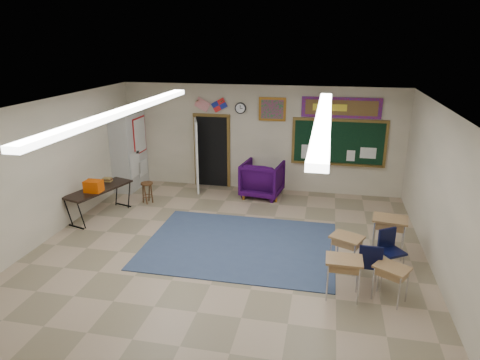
% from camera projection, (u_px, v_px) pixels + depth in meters
% --- Properties ---
extents(floor, '(9.00, 9.00, 0.00)m').
position_uv_depth(floor, '(222.00, 262.00, 8.44)').
color(floor, '#9F876D').
rests_on(floor, ground).
extents(back_wall, '(8.00, 0.04, 3.00)m').
position_uv_depth(back_wall, '(260.00, 139.00, 12.15)').
color(back_wall, beige).
rests_on(back_wall, floor).
extents(front_wall, '(8.00, 0.04, 3.00)m').
position_uv_depth(front_wall, '(96.00, 360.00, 3.79)').
color(front_wall, beige).
rests_on(front_wall, floor).
extents(left_wall, '(0.04, 9.00, 3.00)m').
position_uv_depth(left_wall, '(31.00, 178.00, 8.75)').
color(left_wall, beige).
rests_on(left_wall, floor).
extents(right_wall, '(0.04, 9.00, 3.00)m').
position_uv_depth(right_wall, '(451.00, 207.00, 7.20)').
color(right_wall, beige).
rests_on(right_wall, floor).
extents(ceiling, '(8.00, 9.00, 0.04)m').
position_uv_depth(ceiling, '(219.00, 111.00, 7.50)').
color(ceiling, silver).
rests_on(ceiling, back_wall).
extents(area_rug, '(4.00, 3.00, 0.02)m').
position_uv_depth(area_rug, '(240.00, 245.00, 9.15)').
color(area_rug, '#324360').
rests_on(area_rug, floor).
extents(fluorescent_strips, '(3.86, 6.00, 0.10)m').
position_uv_depth(fluorescent_strips, '(220.00, 114.00, 7.52)').
color(fluorescent_strips, white).
rests_on(fluorescent_strips, ceiling).
extents(doorway, '(1.10, 0.89, 2.16)m').
position_uv_depth(doorway, '(208.00, 152.00, 12.44)').
color(doorway, black).
rests_on(doorway, back_wall).
extents(chalkboard, '(2.55, 0.14, 1.30)m').
position_uv_depth(chalkboard, '(339.00, 144.00, 11.70)').
color(chalkboard, brown).
rests_on(chalkboard, back_wall).
extents(bulletin_board, '(2.10, 0.05, 0.55)m').
position_uv_depth(bulletin_board, '(341.00, 108.00, 11.40)').
color(bulletin_board, '#A5120E').
rests_on(bulletin_board, back_wall).
extents(framed_art_print, '(0.75, 0.05, 0.65)m').
position_uv_depth(framed_art_print, '(272.00, 109.00, 11.79)').
color(framed_art_print, '#935D1C').
rests_on(framed_art_print, back_wall).
extents(wall_clock, '(0.32, 0.05, 0.32)m').
position_uv_depth(wall_clock, '(240.00, 108.00, 11.96)').
color(wall_clock, black).
rests_on(wall_clock, back_wall).
extents(wall_flags, '(1.16, 0.06, 0.70)m').
position_uv_depth(wall_flags, '(211.00, 103.00, 12.06)').
color(wall_flags, red).
rests_on(wall_flags, back_wall).
extents(storage_cabinet, '(0.59, 1.25, 2.20)m').
position_uv_depth(storage_cabinet, '(129.00, 151.00, 12.39)').
color(storage_cabinet, '#A7A6A2').
rests_on(storage_cabinet, floor).
extents(wingback_armchair, '(1.19, 1.21, 0.98)m').
position_uv_depth(wingback_armchair, '(262.00, 179.00, 11.88)').
color(wingback_armchair, '#230534').
rests_on(wingback_armchair, floor).
extents(student_chair_reading, '(0.42, 0.42, 0.75)m').
position_uv_depth(student_chair_reading, '(249.00, 183.00, 11.90)').
color(student_chair_reading, black).
rests_on(student_chair_reading, floor).
extents(student_chair_desk_a, '(0.44, 0.44, 0.87)m').
position_uv_depth(student_chair_desk_a, '(369.00, 264.00, 7.52)').
color(student_chair_desk_a, black).
rests_on(student_chair_desk_a, floor).
extents(student_chair_desk_b, '(0.58, 0.58, 0.84)m').
position_uv_depth(student_chair_desk_b, '(392.00, 253.00, 7.95)').
color(student_chair_desk_b, black).
rests_on(student_chair_desk_b, floor).
extents(student_desk_front_left, '(0.70, 0.63, 0.68)m').
position_uv_depth(student_desk_front_left, '(346.00, 251.00, 8.10)').
color(student_desk_front_left, '#A07E4A').
rests_on(student_desk_front_left, floor).
extents(student_desk_front_right, '(0.74, 0.60, 0.80)m').
position_uv_depth(student_desk_front_right, '(389.00, 234.00, 8.63)').
color(student_desk_front_right, '#A07E4A').
rests_on(student_desk_front_right, floor).
extents(student_desk_back_left, '(0.61, 0.46, 0.73)m').
position_uv_depth(student_desk_back_left, '(343.00, 276.00, 7.20)').
color(student_desk_back_left, '#A07E4A').
rests_on(student_desk_back_left, floor).
extents(student_desk_back_right, '(0.67, 0.62, 0.64)m').
position_uv_depth(student_desk_back_right, '(390.00, 282.00, 7.11)').
color(student_desk_back_right, '#A07E4A').
rests_on(student_desk_back_right, floor).
extents(folding_table, '(1.08, 1.86, 1.01)m').
position_uv_depth(folding_table, '(100.00, 201.00, 10.52)').
color(folding_table, black).
rests_on(folding_table, floor).
extents(wooden_stool, '(0.32, 0.32, 0.57)m').
position_uv_depth(wooden_stool, '(147.00, 192.00, 11.42)').
color(wooden_stool, '#4A3216').
rests_on(wooden_stool, floor).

